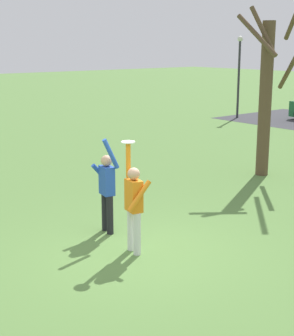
{
  "coord_description": "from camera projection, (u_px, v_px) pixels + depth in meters",
  "views": [
    {
      "loc": [
        7.4,
        -5.78,
        3.85
      ],
      "look_at": [
        -0.6,
        0.76,
        1.41
      ],
      "focal_mm": 56.21,
      "sensor_mm": 36.0,
      "label": 1
    }
  ],
  "objects": [
    {
      "name": "ground_plane",
      "position": [
        136.0,
        251.0,
        10.02
      ],
      "size": [
        120.0,
        120.0,
        0.0
      ],
      "primitive_type": "plane",
      "color": "#567F3D"
    },
    {
      "name": "person_catcher",
      "position": [
        134.0,
        203.0,
        9.76
      ],
      "size": [
        0.57,
        0.49,
        2.08
      ],
      "rotation": [
        0.0,
        0.0,
        2.94
      ],
      "color": "silver",
      "rests_on": "ground_plane"
    },
    {
      "name": "person_defender",
      "position": [
        107.0,
        187.0,
        10.84
      ],
      "size": [
        0.6,
        0.51,
        2.04
      ],
      "rotation": [
        0.0,
        0.0,
        6.08
      ],
      "color": "black",
      "rests_on": "ground_plane"
    },
    {
      "name": "frisbee_disc",
      "position": [
        128.0,
        142.0,
        9.7
      ],
      "size": [
        0.26,
        0.26,
        0.02
      ],
      "primitive_type": "cylinder",
      "color": "white",
      "rests_on": "person_catcher"
    },
    {
      "name": "bare_tree_tall",
      "position": [
        267.0,
        90.0,
        15.33
      ],
      "size": [
        1.75,
        1.95,
        5.54
      ],
      "color": "brown",
      "rests_on": "ground_plane"
    },
    {
      "name": "lamppost_by_lot",
      "position": [
        239.0,
        69.0,
        27.6
      ],
      "size": [
        0.28,
        0.28,
        4.26
      ],
      "color": "#2D2D33",
      "rests_on": "ground_plane"
    }
  ]
}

